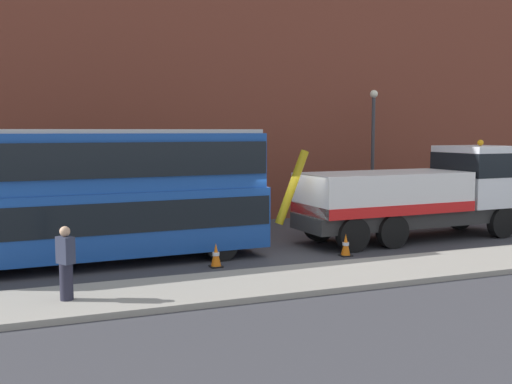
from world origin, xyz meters
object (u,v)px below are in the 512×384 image
(double_decker_bus, at_px, (85,191))
(traffic_cone_near_bus, at_px, (216,256))
(recovery_tow_truck, at_px, (423,192))
(street_lamp, at_px, (373,143))
(pedestrian_onlooker, at_px, (66,264))
(traffic_cone_midway, at_px, (346,246))

(double_decker_bus, relative_size, traffic_cone_near_bus, 15.45)
(recovery_tow_truck, xyz_separation_m, street_lamp, (1.04, 5.06, 1.71))
(recovery_tow_truck, xyz_separation_m, pedestrian_onlooker, (-13.09, -4.29, -0.77))
(traffic_cone_near_bus, bearing_deg, street_lamp, 34.99)
(traffic_cone_near_bus, height_order, traffic_cone_midway, same)
(pedestrian_onlooker, relative_size, street_lamp, 0.29)
(traffic_cone_midway, bearing_deg, street_lamp, 52.00)
(pedestrian_onlooker, distance_m, street_lamp, 17.12)
(recovery_tow_truck, distance_m, traffic_cone_midway, 4.85)
(traffic_cone_near_bus, distance_m, street_lamp, 12.24)
(pedestrian_onlooker, relative_size, traffic_cone_midway, 2.38)
(street_lamp, bearing_deg, traffic_cone_midway, -128.00)
(recovery_tow_truck, distance_m, traffic_cone_near_bus, 8.94)
(traffic_cone_midway, bearing_deg, traffic_cone_near_bus, 179.55)
(pedestrian_onlooker, xyz_separation_m, traffic_cone_midway, (8.80, 2.53, -0.64))
(traffic_cone_near_bus, relative_size, street_lamp, 0.12)
(pedestrian_onlooker, height_order, street_lamp, street_lamp)
(recovery_tow_truck, distance_m, street_lamp, 5.44)
(recovery_tow_truck, bearing_deg, pedestrian_onlooker, -164.23)
(recovery_tow_truck, height_order, street_lamp, street_lamp)
(street_lamp, bearing_deg, traffic_cone_near_bus, -145.01)
(recovery_tow_truck, distance_m, double_decker_bus, 12.17)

